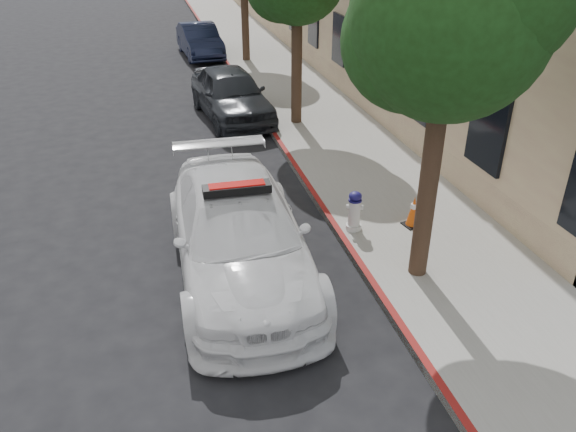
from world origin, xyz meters
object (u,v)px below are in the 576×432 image
(police_car, at_px, (239,234))
(fire_hydrant, at_px, (354,211))
(traffic_cone, at_px, (413,211))
(parked_car_mid, at_px, (231,94))
(parked_car_far, at_px, (200,40))

(police_car, distance_m, fire_hydrant, 2.45)
(traffic_cone, bearing_deg, parked_car_mid, 106.66)
(fire_hydrant, height_order, traffic_cone, fire_hydrant)
(parked_car_mid, xyz_separation_m, traffic_cone, (2.31, -7.71, -0.30))
(police_car, xyz_separation_m, parked_car_mid, (1.18, 8.27, -0.03))
(fire_hydrant, bearing_deg, parked_car_far, 113.83)
(parked_car_far, bearing_deg, parked_car_mid, -94.34)
(parked_car_mid, height_order, fire_hydrant, parked_car_mid)
(parked_car_mid, relative_size, parked_car_far, 1.08)
(police_car, relative_size, traffic_cone, 8.72)
(parked_car_mid, relative_size, fire_hydrant, 5.61)
(parked_car_mid, xyz_separation_m, fire_hydrant, (1.15, -7.55, -0.22))
(parked_car_mid, bearing_deg, fire_hydrant, -87.74)
(police_car, relative_size, fire_hydrant, 6.85)
(fire_hydrant, distance_m, traffic_cone, 1.17)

